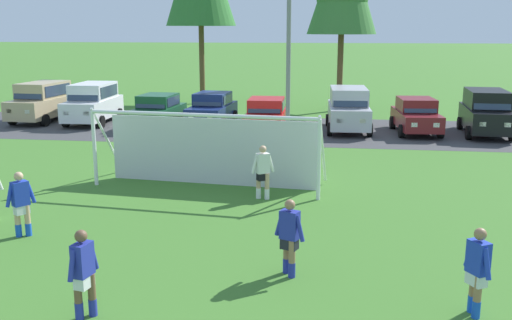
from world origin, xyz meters
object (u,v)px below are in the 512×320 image
Objects in this scene: parked_car_slot_center at (212,109)px; street_lamp at (293,61)px; player_trailing_back at (289,238)px; parked_car_slot_left at (93,103)px; parked_car_slot_far_right at (416,115)px; player_midfield_center at (477,272)px; parked_car_slot_right at (348,109)px; soccer_goal at (209,147)px; player_winger_left at (84,274)px; player_winger_right at (263,172)px; parked_car_slot_far_left at (43,101)px; parked_car_slot_end at (486,112)px; parked_car_slot_center_left at (158,111)px; parked_car_slot_center_right at (266,116)px; player_striker_near at (21,204)px.

parked_car_slot_center is 8.43m from street_lamp.
player_trailing_back is 0.35× the size of parked_car_slot_left.
parked_car_slot_far_right is at bearing -5.89° from parked_car_slot_center.
player_midfield_center is 0.35× the size of parked_car_slot_right.
player_trailing_back is at bearing -105.13° from parked_car_slot_far_right.
street_lamp is at bearing -28.34° from parked_car_slot_left.
parked_car_slot_right is (7.15, -0.86, 0.24)m from parked_car_slot_center.
soccer_goal reaches higher than player_winger_left.
player_winger_right is at bearing -116.21° from parked_car_slot_far_right.
parked_car_slot_far_left is 1.00× the size of parked_car_slot_end.
parked_car_slot_center is (2.61, 1.26, 0.00)m from parked_car_slot_center_left.
parked_car_slot_left is 1.10× the size of parked_car_slot_center_right.
parked_car_slot_far_right is at bearing 67.69° from player_winger_left.
player_trailing_back is 19.61m from parked_car_slot_center.
parked_car_slot_right is 3.30m from parked_car_slot_far_right.
player_striker_near is 1.00× the size of player_winger_left.
player_winger_right is 0.35× the size of parked_car_slot_far_left.
parked_car_slot_center_right is 4.21m from parked_car_slot_right.
parked_car_slot_right is 0.99× the size of parked_car_slot_end.
soccer_goal is 6.39m from player_striker_near.
street_lamp reaches higher than player_winger_right.
street_lamp reaches higher than parked_car_slot_center.
parked_car_slot_far_right is at bearing -179.99° from parked_car_slot_end.
parked_car_slot_center_left is (-11.68, 18.79, 0.05)m from player_midfield_center.
parked_car_slot_center reaches higher than player_winger_right.
parked_car_slot_center reaches higher than player_trailing_back.
soccer_goal reaches higher than player_midfield_center.
player_winger_left is 0.35× the size of parked_car_slot_far_left.
player_winger_right is 14.03m from parked_car_slot_center.
player_trailing_back is 24.08m from parked_car_slot_far_left.
player_winger_right is at bearing -92.76° from street_lamp.
soccer_goal is 1.75× the size of parked_car_slot_center_left.
soccer_goal is 1.04× the size of street_lamp.
player_striker_near and player_winger_right have the same top height.
parked_car_slot_left is (-8.75, 20.83, 0.29)m from player_winger_left.
street_lamp reaches higher than player_striker_near.
parked_car_slot_left is (3.00, -0.19, 0.00)m from parked_car_slot_far_left.
soccer_goal is 16.98m from parked_car_slot_far_left.
player_midfield_center is 19.02m from parked_car_slot_far_right.
player_midfield_center is 6.93m from player_winger_left.
parked_car_slot_left reaches higher than parked_car_slot_center_right.
street_lamp is (7.35, -5.08, 2.89)m from parked_car_slot_center_left.
player_winger_right is 11.21m from parked_car_slot_center_right.
parked_car_slot_end is at bearing -4.49° from parked_car_slot_center.
soccer_goal is 14.85m from parked_car_slot_left.
parked_car_slot_end is (11.21, 10.99, -0.18)m from soccer_goal.
parked_car_slot_left is (-9.02, 11.80, -0.18)m from soccer_goal.
street_lamp is at bearing 94.17° from player_trailing_back.
parked_car_slot_center_left and parked_car_slot_far_right have the same top height.
player_winger_right is (2.18, 7.76, 0.00)m from player_winger_left.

